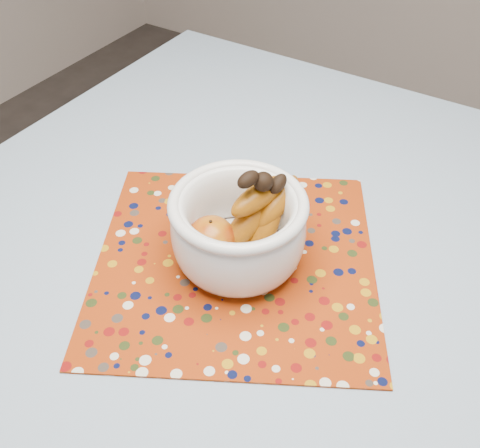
{
  "coord_description": "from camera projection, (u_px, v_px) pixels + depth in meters",
  "views": [
    {
      "loc": [
        0.29,
        -0.58,
        1.44
      ],
      "look_at": [
        -0.05,
        -0.03,
        0.84
      ],
      "focal_mm": 42.0,
      "sensor_mm": 36.0,
      "label": 1
    }
  ],
  "objects": [
    {
      "name": "tablecloth",
      "position": [
        277.0,
        261.0,
        0.94
      ],
      "size": [
        1.32,
        1.32,
        0.01
      ],
      "primitive_type": "cube",
      "color": "slate",
      "rests_on": "table"
    },
    {
      "name": "placemat",
      "position": [
        235.0,
        261.0,
        0.93
      ],
      "size": [
        0.62,
        0.62,
        0.0
      ],
      "primitive_type": "cube",
      "rotation": [
        0.0,
        0.0,
        0.49
      ],
      "color": "#8B2A07",
      "rests_on": "tablecloth"
    },
    {
      "name": "table",
      "position": [
        275.0,
        293.0,
        0.99
      ],
      "size": [
        1.2,
        1.2,
        0.75
      ],
      "color": "brown",
      "rests_on": "ground"
    },
    {
      "name": "fruit_bowl",
      "position": [
        243.0,
        224.0,
        0.88
      ],
      "size": [
        0.22,
        0.23,
        0.18
      ],
      "color": "white",
      "rests_on": "placemat"
    }
  ]
}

